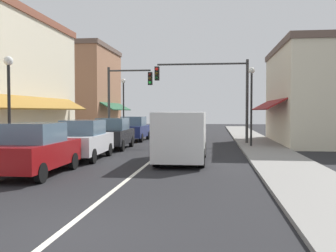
% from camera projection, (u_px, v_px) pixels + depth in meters
% --- Properties ---
extents(ground_plane, '(80.00, 80.00, 0.00)m').
position_uv_depth(ground_plane, '(172.00, 145.00, 24.42)').
color(ground_plane, black).
extents(sidewalk_left, '(2.60, 56.00, 0.12)m').
position_uv_depth(sidewalk_left, '(89.00, 143.00, 25.08)').
color(sidewalk_left, gray).
rests_on(sidewalk_left, ground).
extents(sidewalk_right, '(2.60, 56.00, 0.12)m').
position_uv_depth(sidewalk_right, '(259.00, 145.00, 23.75)').
color(sidewalk_right, gray).
rests_on(sidewalk_right, ground).
extents(lane_center_stripe, '(0.14, 52.00, 0.01)m').
position_uv_depth(lane_center_stripe, '(172.00, 145.00, 24.42)').
color(lane_center_stripe, silver).
rests_on(lane_center_stripe, ground).
extents(storefront_right_block, '(6.13, 10.20, 6.45)m').
position_uv_depth(storefront_right_block, '(313.00, 95.00, 25.16)').
color(storefront_right_block, beige).
rests_on(storefront_right_block, ground).
extents(storefront_far_left, '(6.56, 8.20, 8.08)m').
position_uv_depth(storefront_far_left, '(83.00, 91.00, 35.32)').
color(storefront_far_left, '#9E6B4C').
rests_on(storefront_far_left, ground).
extents(parked_car_nearest_left, '(1.81, 4.12, 1.77)m').
position_uv_depth(parked_car_nearest_left, '(35.00, 149.00, 12.80)').
color(parked_car_nearest_left, maroon).
rests_on(parked_car_nearest_left, ground).
extents(parked_car_second_left, '(1.87, 4.14, 1.77)m').
position_uv_depth(parked_car_second_left, '(84.00, 140.00, 17.06)').
color(parked_car_second_left, silver).
rests_on(parked_car_second_left, ground).
extents(parked_car_third_left, '(1.88, 4.15, 1.77)m').
position_uv_depth(parked_car_third_left, '(113.00, 134.00, 21.81)').
color(parked_car_third_left, black).
rests_on(parked_car_third_left, ground).
extents(parked_car_far_left, '(1.79, 4.10, 1.77)m').
position_uv_depth(parked_car_far_left, '(134.00, 129.00, 27.76)').
color(parked_car_far_left, navy).
rests_on(parked_car_far_left, ground).
extents(van_in_lane, '(2.03, 5.19, 2.12)m').
position_uv_depth(van_in_lane, '(182.00, 135.00, 16.26)').
color(van_in_lane, silver).
rests_on(van_in_lane, ground).
extents(traffic_signal_mast_arm, '(6.07, 0.50, 5.48)m').
position_uv_depth(traffic_signal_mast_arm, '(213.00, 86.00, 24.65)').
color(traffic_signal_mast_arm, '#333333').
rests_on(traffic_signal_mast_arm, ground).
extents(traffic_signal_left_corner, '(3.28, 0.50, 5.29)m').
position_uv_depth(traffic_signal_left_corner, '(124.00, 92.00, 27.05)').
color(traffic_signal_left_corner, '#333333').
rests_on(traffic_signal_left_corner, ground).
extents(street_lamp_left_near, '(0.36, 0.36, 4.28)m').
position_uv_depth(street_lamp_left_near, '(9.00, 91.00, 14.70)').
color(street_lamp_left_near, black).
rests_on(street_lamp_left_near, ground).
extents(street_lamp_right_mid, '(0.36, 0.36, 4.72)m').
position_uv_depth(street_lamp_right_mid, '(251.00, 94.00, 22.29)').
color(street_lamp_right_mid, black).
rests_on(street_lamp_right_mid, ground).
extents(street_lamp_left_far, '(0.36, 0.36, 4.86)m').
position_uv_depth(street_lamp_left_far, '(124.00, 98.00, 31.71)').
color(street_lamp_left_far, black).
rests_on(street_lamp_left_far, ground).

